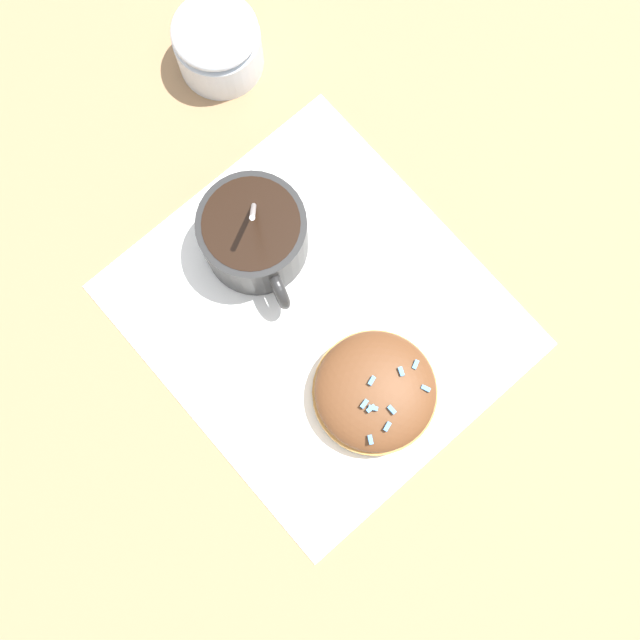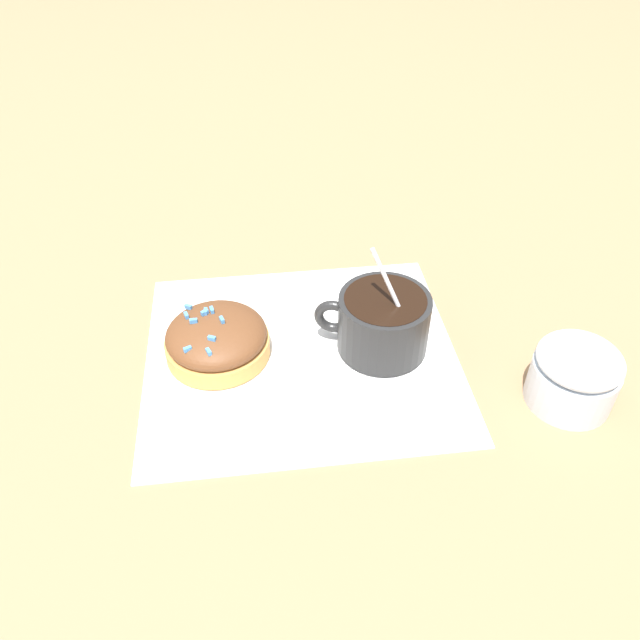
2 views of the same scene
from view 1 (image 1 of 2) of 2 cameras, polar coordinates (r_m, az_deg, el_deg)
name	(u,v)px [view 1 (image 1 of 2)]	position (r m, az deg, el deg)	size (l,w,h in m)	color
ground_plane	(318,315)	(0.61, -0.15, 0.36)	(3.00, 3.00, 0.00)	#93704C
paper_napkin	(318,315)	(0.61, -0.15, 0.39)	(0.32, 0.29, 0.00)	white
coffee_cup	(254,235)	(0.60, -5.02, 6.45)	(0.11, 0.09, 0.11)	black
frosted_pastry	(372,394)	(0.59, 3.97, -5.64)	(0.10, 0.10, 0.04)	#D19347
sugar_bowl	(217,43)	(0.68, -7.83, 20.21)	(0.07, 0.07, 0.06)	silver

